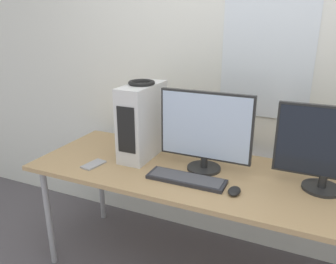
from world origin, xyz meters
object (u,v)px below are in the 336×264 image
(headphones, at_px, (142,83))
(monitor_main, at_px, (205,130))
(pc_tower, at_px, (143,121))
(keyboard, at_px, (186,179))
(monitor_right_near, at_px, (328,148))
(cell_phone, at_px, (94,164))
(mouse, at_px, (234,191))

(headphones, xyz_separation_m, monitor_main, (0.44, -0.05, -0.24))
(pc_tower, bearing_deg, headphones, 90.00)
(headphones, height_order, keyboard, headphones)
(monitor_main, xyz_separation_m, monitor_right_near, (0.65, 0.02, -0.01))
(keyboard, xyz_separation_m, cell_phone, (-0.60, -0.04, -0.01))
(cell_phone, bearing_deg, monitor_right_near, 19.72)
(monitor_main, relative_size, cell_phone, 3.39)
(pc_tower, height_order, mouse, pc_tower)
(pc_tower, bearing_deg, monitor_main, -6.19)
(mouse, distance_m, cell_phone, 0.88)
(monitor_main, height_order, monitor_right_near, monitor_main)
(headphones, height_order, monitor_right_near, headphones)
(pc_tower, height_order, keyboard, pc_tower)
(monitor_right_near, xyz_separation_m, keyboard, (-0.69, -0.20, -0.23))
(headphones, bearing_deg, pc_tower, -90.00)
(pc_tower, relative_size, monitor_main, 0.86)
(monitor_main, distance_m, cell_phone, 0.72)
(monitor_right_near, bearing_deg, headphones, 178.40)
(mouse, xyz_separation_m, cell_phone, (-0.88, -0.01, -0.01))
(monitor_right_near, bearing_deg, keyboard, -163.91)
(mouse, bearing_deg, headphones, 158.94)
(keyboard, bearing_deg, mouse, -6.08)
(headphones, distance_m, monitor_main, 0.50)
(headphones, xyz_separation_m, cell_phone, (-0.21, -0.27, -0.48))
(headphones, distance_m, mouse, 0.86)
(monitor_right_near, bearing_deg, monitor_main, -178.40)
(monitor_right_near, height_order, keyboard, monitor_right_near)
(monitor_right_near, distance_m, mouse, 0.52)
(pc_tower, distance_m, keyboard, 0.51)
(mouse, bearing_deg, keyboard, 173.92)
(monitor_main, bearing_deg, cell_phone, -160.81)
(headphones, xyz_separation_m, monitor_right_near, (1.09, -0.03, -0.25))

